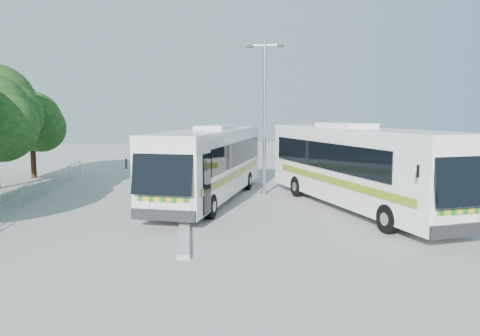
{
  "coord_description": "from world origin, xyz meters",
  "views": [
    {
      "loc": [
        -2.08,
        -19.92,
        4.48
      ],
      "look_at": [
        0.3,
        1.82,
        1.87
      ],
      "focal_mm": 35.0,
      "sensor_mm": 36.0,
      "label": 1
    }
  ],
  "objects": [
    {
      "name": "coach_main",
      "position": [
        -1.01,
        3.79,
        1.97
      ],
      "size": [
        6.64,
        13.1,
        3.6
      ],
      "rotation": [
        0.0,
        0.0,
        -0.33
      ],
      "color": "silver",
      "rests_on": "ground"
    },
    {
      "name": "ground",
      "position": [
        0.0,
        0.0,
        0.0
      ],
      "size": [
        100.0,
        100.0,
        0.0
      ],
      "primitive_type": "plane",
      "color": "gray",
      "rests_on": "ground"
    },
    {
      "name": "tree_far_e",
      "position": [
        -12.63,
        13.3,
        3.89
      ],
      "size": [
        4.54,
        4.28,
        5.92
      ],
      "color": "#382314",
      "rests_on": "ground"
    },
    {
      "name": "kerb_divider",
      "position": [
        -2.3,
        2.0,
        0.07
      ],
      "size": [
        0.4,
        16.0,
        0.15
      ],
      "primitive_type": "cube",
      "color": "#B2B2AD",
      "rests_on": "ground"
    },
    {
      "name": "lamppost",
      "position": [
        2.0,
        5.15,
        4.54
      ],
      "size": [
        1.98,
        0.73,
        8.23
      ],
      "rotation": [
        0.0,
        0.0,
        -0.28
      ],
      "color": "#96999E",
      "rests_on": "ground"
    },
    {
      "name": "coach_adjacent",
      "position": [
        5.63,
        0.81,
        2.06
      ],
      "size": [
        5.32,
        13.82,
        3.76
      ],
      "rotation": [
        0.0,
        0.0,
        0.2
      ],
      "color": "white",
      "rests_on": "ground"
    },
    {
      "name": "railing",
      "position": [
        -10.0,
        4.0,
        0.74
      ],
      "size": [
        0.06,
        22.0,
        1.0
      ],
      "color": "gray",
      "rests_on": "ground"
    }
  ]
}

